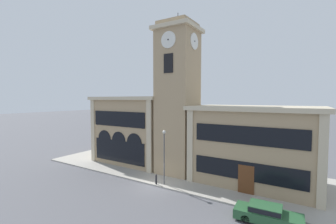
% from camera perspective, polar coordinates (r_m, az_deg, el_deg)
% --- Properties ---
extents(ground_plane, '(300.00, 300.00, 0.00)m').
position_cam_1_polar(ground_plane, '(25.37, -3.60, -18.27)').
color(ground_plane, '#56565B').
extents(sidewalk_kerb, '(38.57, 12.33, 0.15)m').
position_cam_1_polar(sidewalk_kerb, '(30.28, 3.41, -14.50)').
color(sidewalk_kerb, '#A39E93').
rests_on(sidewalk_kerb, ground_plane).
extents(clock_tower, '(5.04, 5.04, 19.82)m').
position_cam_1_polar(clock_tower, '(27.94, 2.48, 3.35)').
color(clock_tower, tan).
rests_on(clock_tower, ground_plane).
extents(town_hall_left_wing, '(11.71, 8.05, 9.67)m').
position_cam_1_polar(town_hall_left_wing, '(34.02, -8.12, -4.28)').
color(town_hall_left_wing, tan).
rests_on(town_hall_left_wing, ground_plane).
extents(town_hall_right_wing, '(13.52, 8.05, 8.55)m').
position_cam_1_polar(town_hall_right_wing, '(26.75, 21.06, -7.74)').
color(town_hall_right_wing, tan).
rests_on(town_hall_right_wing, ground_plane).
extents(parked_car_near, '(4.85, 2.04, 1.35)m').
position_cam_1_polar(parked_car_near, '(19.94, 23.85, -22.56)').
color(parked_car_near, '#285633').
rests_on(parked_car_near, ground_plane).
extents(street_lamp, '(0.36, 0.36, 5.86)m').
position_cam_1_polar(street_lamp, '(24.28, -0.98, -9.40)').
color(street_lamp, '#4C4C51').
rests_on(street_lamp, sidewalk_kerb).
extents(bollard, '(0.18, 0.18, 1.06)m').
position_cam_1_polar(bollard, '(25.30, -3.02, -16.71)').
color(bollard, black).
rests_on(bollard, sidewalk_kerb).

